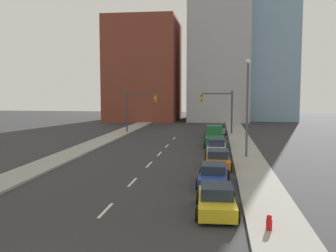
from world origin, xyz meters
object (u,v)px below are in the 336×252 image
sedan_yellow (216,200)px  sedan_white (217,147)px  sedan_blue (214,175)px  traffic_signal_left (135,106)px  traffic_signal_right (223,106)px  sedan_gray (218,129)px  fire_hydrant (269,224)px  sedan_black (213,133)px  pickup_truck_green (214,138)px  sedan_orange (218,159)px  street_lamp (247,102)px

sedan_yellow → sedan_white: sedan_white is taller
sedan_yellow → sedan_blue: (-0.22, 5.63, -0.01)m
traffic_signal_left → traffic_signal_right: same height
sedan_yellow → traffic_signal_right: bearing=86.7°
sedan_gray → fire_hydrant: bearing=-89.3°
fire_hydrant → sedan_black: 32.50m
sedan_white → pickup_truck_green: size_ratio=0.81×
traffic_signal_right → sedan_orange: size_ratio=1.31×
fire_hydrant → sedan_orange: (-2.19, 13.69, 0.23)m
traffic_signal_right → street_lamp: 19.11m
sedan_blue → sedan_gray: (0.18, 29.51, 0.04)m
sedan_gray → traffic_signal_left: bearing=-179.7°
sedan_orange → traffic_signal_right: bearing=87.5°
fire_hydrant → sedan_black: sedan_black is taller
traffic_signal_left → sedan_blue: 31.32m
fire_hydrant → pickup_truck_green: (-2.60, 25.53, 0.47)m
traffic_signal_right → sedan_blue: bearing=-91.6°
fire_hydrant → sedan_white: 19.82m
sedan_blue → fire_hydrant: bearing=-72.0°
sedan_black → sedan_yellow: bearing=-89.1°
fire_hydrant → sedan_blue: size_ratio=0.18×
traffic_signal_right → sedan_black: (-1.17, -4.66, -3.32)m
traffic_signal_right → sedan_gray: size_ratio=1.30×
traffic_signal_right → sedan_black: bearing=-104.0°
sedan_blue → sedan_gray: bearing=91.0°
traffic_signal_right → sedan_white: traffic_signal_right is taller
sedan_blue → sedan_orange: size_ratio=0.98×
pickup_truck_green → sedan_black: bearing=90.6°
fire_hydrant → pickup_truck_green: pickup_truck_green is taller
sedan_blue → pickup_truck_green: size_ratio=0.83×
traffic_signal_left → sedan_white: 21.21m
fire_hydrant → traffic_signal_right: bearing=92.5°
traffic_signal_right → sedan_yellow: bearing=-91.0°
traffic_signal_left → sedan_black: 12.64m
sedan_blue → sedan_orange: (0.24, 5.53, 0.02)m
traffic_signal_left → sedan_white: (11.75, -17.35, -3.27)m
sedan_orange → sedan_white: sedan_white is taller
traffic_signal_left → sedan_black: (11.27, -4.66, -3.32)m
fire_hydrant → sedan_gray: 37.74m
street_lamp → sedan_yellow: bearing=-99.4°
street_lamp → traffic_signal_right: bearing=95.9°
sedan_blue → traffic_signal_left: bearing=113.3°
traffic_signal_right → pickup_truck_green: size_ratio=1.11×
pickup_truck_green → sedan_gray: 12.15m
fire_hydrant → traffic_signal_left: bearing=110.8°
sedan_orange → sedan_white: size_ratio=1.04×
traffic_signal_right → sedan_black: 5.84m
traffic_signal_right → street_lamp: (1.98, -18.98, 1.12)m
sedan_yellow → sedan_orange: (0.03, 11.17, 0.01)m
street_lamp → sedan_orange: size_ratio=1.90×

